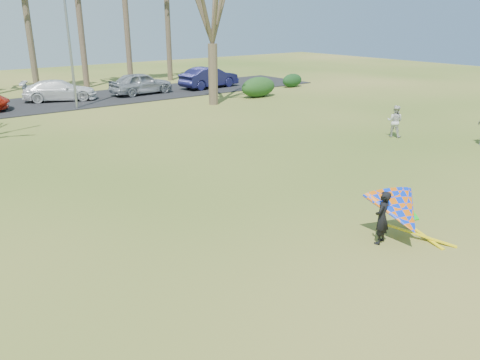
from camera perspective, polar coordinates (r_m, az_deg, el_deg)
ground at (r=12.86m, az=5.47°, el=-6.98°), size 100.00×100.00×0.00m
parking_strip at (r=34.76m, az=-24.02°, el=8.33°), size 46.00×7.00×0.06m
bare_tree_right at (r=31.90m, az=-3.47°, el=20.89°), size 6.27×6.27×9.21m
streetlight at (r=32.02m, az=-19.87°, el=16.07°), size 2.28×0.18×8.00m
hedge_near at (r=35.22m, az=2.25°, el=11.26°), size 2.95×1.34×1.48m
hedge_far at (r=40.61m, az=6.38°, el=11.98°), size 2.01×0.94×1.11m
car_3 at (r=35.69m, az=-21.12°, el=10.17°), size 5.30×3.65×1.43m
car_4 at (r=36.98m, az=-11.98°, el=11.47°), size 4.95×2.33×1.64m
car_5 at (r=39.64m, az=-3.79°, el=12.37°), size 5.28×2.33×1.69m
pedestrian_a at (r=24.46m, az=18.35°, el=6.81°), size 0.83×0.93×1.57m
kite_flyer at (r=12.92m, az=18.90°, el=-3.78°), size 2.13×2.39×2.02m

